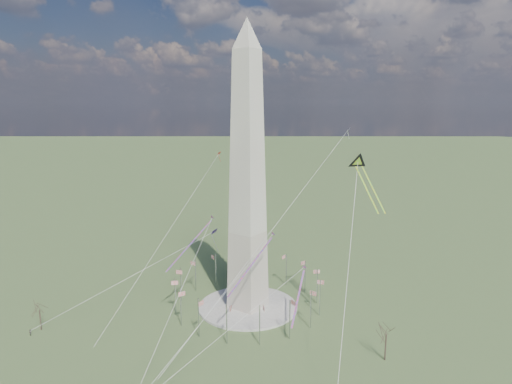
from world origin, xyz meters
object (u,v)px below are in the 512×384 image
Objects in this scene: washington_monument at (248,178)px; tree_near at (386,332)px; kite_delta_black at (359,165)px; person_west at (30,332)px.

washington_monument reaches higher than tree_near.
kite_delta_black is (38.63, 4.98, 7.04)m from washington_monument.
kite_delta_black is (83.24, 62.20, 54.01)m from person_west.
tree_near is at bearing -141.69° from person_west.
washington_monument is at bearing 175.66° from tree_near.
person_west is at bearing -11.65° from kite_delta_black.
tree_near is (52.97, -4.02, -39.30)m from washington_monument.
tree_near reaches higher than person_west.
tree_near is at bearing -4.34° from washington_monument.
kite_delta_black is at bearing 147.87° from tree_near.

